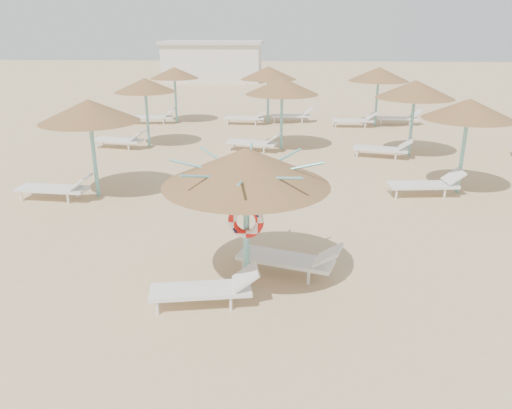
{
  "coord_description": "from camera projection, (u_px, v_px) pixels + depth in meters",
  "views": [
    {
      "loc": [
        0.6,
        -8.3,
        4.54
      ],
      "look_at": [
        -0.01,
        0.63,
        1.3
      ],
      "focal_mm": 35.0,
      "sensor_mm": 36.0,
      "label": 1
    }
  ],
  "objects": [
    {
      "name": "ground",
      "position": [
        254.0,
        281.0,
        9.37
      ],
      "size": [
        120.0,
        120.0,
        0.0
      ],
      "primitive_type": "plane",
      "color": "tan",
      "rests_on": "ground"
    },
    {
      "name": "main_palapa",
      "position": [
        246.0,
        168.0,
        8.45
      ],
      "size": [
        2.9,
        2.9,
        2.6
      ],
      "color": "#6DBEBD",
      "rests_on": "ground"
    },
    {
      "name": "lounger_main_a",
      "position": [
        208.0,
        288.0,
        8.46
      ],
      "size": [
        1.91,
        0.86,
        0.67
      ],
      "rotation": [
        0.0,
        0.0,
        0.18
      ],
      "color": "white",
      "rests_on": "ground"
    },
    {
      "name": "lounger_main_b",
      "position": [
        292.0,
        259.0,
        9.48
      ],
      "size": [
        2.06,
        1.15,
        0.72
      ],
      "rotation": [
        0.0,
        0.0,
        -0.3
      ],
      "color": "white",
      "rests_on": "ground"
    },
    {
      "name": "palapa_field",
      "position": [
        341.0,
        89.0,
        18.34
      ],
      "size": [
        19.96,
        13.95,
        2.71
      ],
      "color": "#6DBEBD",
      "rests_on": "ground"
    },
    {
      "name": "service_hut",
      "position": [
        213.0,
        61.0,
        42.03
      ],
      "size": [
        8.4,
        4.4,
        3.25
      ],
      "color": "silver",
      "rests_on": "ground"
    }
  ]
}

